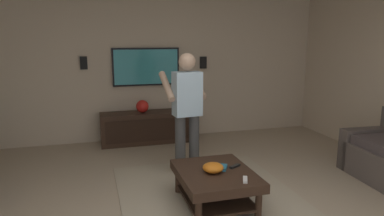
{
  "coord_description": "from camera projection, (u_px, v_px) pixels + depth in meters",
  "views": [
    {
      "loc": [
        -2.89,
        1.0,
        1.83
      ],
      "look_at": [
        0.93,
        -0.09,
        1.04
      ],
      "focal_mm": 33.09,
      "sensor_mm": 36.0,
      "label": 1
    }
  ],
  "objects": [
    {
      "name": "wall_back_tv",
      "position": [
        148.0,
        66.0,
        6.4
      ],
      "size": [
        0.1,
        6.67,
        2.65
      ],
      "primitive_type": "cube",
      "color": "#C6B299",
      "rests_on": "ground"
    },
    {
      "name": "area_rug",
      "position": [
        209.0,
        197.0,
        4.14
      ],
      "size": [
        2.45,
        2.04,
        0.01
      ],
      "primitive_type": "cube",
      "color": "tan",
      "rests_on": "ground"
    },
    {
      "name": "coffee_table",
      "position": [
        215.0,
        180.0,
        3.89
      ],
      "size": [
        1.0,
        0.8,
        0.4
      ],
      "color": "#332116",
      "rests_on": "ground"
    },
    {
      "name": "media_console",
      "position": [
        150.0,
        127.0,
        6.28
      ],
      "size": [
        0.45,
        1.7,
        0.55
      ],
      "rotation": [
        0.0,
        0.0,
        3.14
      ],
      "color": "#332116",
      "rests_on": "ground"
    },
    {
      "name": "tv",
      "position": [
        146.0,
        67.0,
        6.3
      ],
      "size": [
        0.05,
        1.19,
        0.67
      ],
      "rotation": [
        0.0,
        0.0,
        3.14
      ],
      "color": "black"
    },
    {
      "name": "person_standing",
      "position": [
        187.0,
        107.0,
        4.69
      ],
      "size": [
        0.57,
        0.58,
        1.64
      ],
      "rotation": [
        0.0,
        0.0,
        0.11
      ],
      "color": "#3F3F3F",
      "rests_on": "ground"
    },
    {
      "name": "bowl",
      "position": [
        213.0,
        168.0,
        3.83
      ],
      "size": [
        0.23,
        0.23,
        0.1
      ],
      "primitive_type": "ellipsoid",
      "color": "orange",
      "rests_on": "coffee_table"
    },
    {
      "name": "remote_white",
      "position": [
        245.0,
        180.0,
        3.61
      ],
      "size": [
        0.16,
        0.1,
        0.02
      ],
      "primitive_type": "cube",
      "rotation": [
        0.0,
        0.0,
        5.87
      ],
      "color": "white",
      "rests_on": "coffee_table"
    },
    {
      "name": "remote_black",
      "position": [
        235.0,
        166.0,
        3.98
      ],
      "size": [
        0.11,
        0.15,
        0.02
      ],
      "primitive_type": "cube",
      "rotation": [
        0.0,
        0.0,
        2.08
      ],
      "color": "black",
      "rests_on": "coffee_table"
    },
    {
      "name": "book",
      "position": [
        217.0,
        167.0,
        3.94
      ],
      "size": [
        0.25,
        0.27,
        0.04
      ],
      "primitive_type": "cube",
      "rotation": [
        0.0,
        0.0,
        4.21
      ],
      "color": "teal",
      "rests_on": "coffee_table"
    },
    {
      "name": "vase_round",
      "position": [
        142.0,
        106.0,
        6.16
      ],
      "size": [
        0.22,
        0.22,
        0.22
      ],
      "primitive_type": "sphere",
      "color": "red",
      "rests_on": "media_console"
    },
    {
      "name": "wall_speaker_left",
      "position": [
        203.0,
        63.0,
        6.59
      ],
      "size": [
        0.06,
        0.12,
        0.22
      ],
      "primitive_type": "cube",
      "color": "black"
    },
    {
      "name": "wall_speaker_right",
      "position": [
        84.0,
        63.0,
        6.01
      ],
      "size": [
        0.06,
        0.12,
        0.22
      ],
      "primitive_type": "cube",
      "color": "black"
    }
  ]
}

